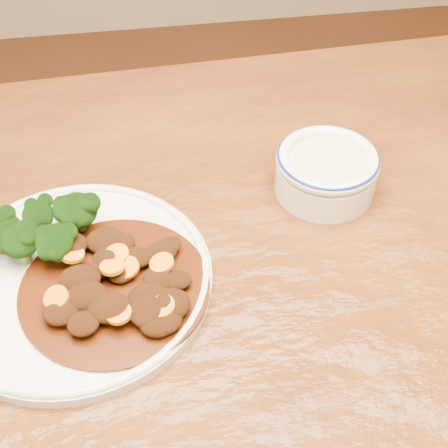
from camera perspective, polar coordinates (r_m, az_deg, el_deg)
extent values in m
cube|color=#5F3610|center=(0.75, 2.82, -4.65)|extent=(1.54, 0.97, 0.04)
cylinder|color=white|center=(0.72, -13.37, -5.05)|extent=(0.31, 0.31, 0.01)
torus|color=white|center=(0.72, -13.46, -4.70)|extent=(0.30, 0.30, 0.01)
cylinder|color=#719A4F|center=(0.73, -14.94, -2.74)|extent=(0.01, 0.01, 0.02)
ellipsoid|color=black|center=(0.72, -15.28, -1.50)|extent=(0.04, 0.04, 0.03)
cylinder|color=#719A4F|center=(0.76, -13.02, -0.15)|extent=(0.01, 0.01, 0.02)
ellipsoid|color=black|center=(0.74, -13.33, 1.20)|extent=(0.05, 0.05, 0.04)
cylinder|color=#719A4F|center=(0.74, -17.73, -2.73)|extent=(0.01, 0.01, 0.02)
ellipsoid|color=black|center=(0.73, -18.12, -1.54)|extent=(0.04, 0.04, 0.03)
cylinder|color=#719A4F|center=(0.77, -16.32, -0.25)|extent=(0.01, 0.01, 0.02)
ellipsoid|color=black|center=(0.75, -16.64, 0.86)|extent=(0.04, 0.04, 0.03)
cylinder|color=#719A4F|center=(0.76, -19.75, -1.67)|extent=(0.01, 0.01, 0.02)
cylinder|color=#3F1706|center=(0.70, -9.95, -5.79)|extent=(0.21, 0.21, 0.00)
ellipsoid|color=black|center=(0.73, -13.95, -1.93)|extent=(0.04, 0.04, 0.02)
ellipsoid|color=black|center=(0.68, -6.04, -4.99)|extent=(0.03, 0.04, 0.02)
ellipsoid|color=black|center=(0.71, -5.74, -2.55)|extent=(0.03, 0.03, 0.02)
ellipsoid|color=black|center=(0.68, -4.26, -5.16)|extent=(0.03, 0.03, 0.02)
ellipsoid|color=black|center=(0.71, -10.29, -3.29)|extent=(0.04, 0.04, 0.02)
ellipsoid|color=black|center=(0.66, -4.98, -7.30)|extent=(0.04, 0.04, 0.02)
ellipsoid|color=black|center=(0.67, -11.88, -6.94)|extent=(0.04, 0.03, 0.02)
ellipsoid|color=black|center=(0.66, -12.75, -8.90)|extent=(0.03, 0.03, 0.02)
ellipsoid|color=black|center=(0.65, -6.88, -7.89)|extent=(0.04, 0.04, 0.02)
ellipsoid|color=black|center=(0.66, -10.43, -7.56)|extent=(0.05, 0.04, 0.02)
ellipsoid|color=black|center=(0.70, -7.94, -3.05)|extent=(0.03, 0.03, 0.02)
ellipsoid|color=black|center=(0.67, -10.36, -7.56)|extent=(0.03, 0.02, 0.01)
ellipsoid|color=black|center=(0.70, -9.39, -4.52)|extent=(0.03, 0.03, 0.01)
ellipsoid|color=black|center=(0.67, -12.39, -6.80)|extent=(0.04, 0.03, 0.02)
ellipsoid|color=black|center=(0.69, -13.05, -4.94)|extent=(0.05, 0.04, 0.02)
ellipsoid|color=black|center=(0.67, -6.93, -6.61)|extent=(0.04, 0.03, 0.02)
ellipsoid|color=black|center=(0.65, -5.40, -8.58)|extent=(0.04, 0.04, 0.02)
ellipsoid|color=black|center=(0.73, -10.76, -1.48)|extent=(0.04, 0.04, 0.02)
ellipsoid|color=black|center=(0.67, -12.43, -6.44)|extent=(0.04, 0.04, 0.02)
ellipsoid|color=black|center=(0.71, -4.87, -1.90)|extent=(0.02, 0.02, 0.01)
ellipsoid|color=black|center=(0.67, -14.66, -7.73)|extent=(0.04, 0.04, 0.02)
ellipsoid|color=black|center=(0.73, -9.37, -1.76)|extent=(0.03, 0.03, 0.02)
ellipsoid|color=black|center=(0.65, -6.11, -8.82)|extent=(0.04, 0.04, 0.02)
ellipsoid|color=black|center=(0.70, -11.50, -4.12)|extent=(0.03, 0.03, 0.01)
cylinder|color=orange|center=(0.69, -8.83, -3.96)|extent=(0.04, 0.04, 0.01)
cylinder|color=orange|center=(0.66, -10.76, -7.72)|extent=(0.04, 0.04, 0.01)
cylinder|color=orange|center=(0.65, -5.67, -7.51)|extent=(0.03, 0.03, 0.01)
cylinder|color=orange|center=(0.67, -15.09, -6.52)|extent=(0.03, 0.03, 0.02)
cylinder|color=orange|center=(0.70, -9.76, -2.73)|extent=(0.04, 0.04, 0.01)
cylinder|color=orange|center=(0.68, -5.71, -3.57)|extent=(0.03, 0.03, 0.01)
cylinder|color=orange|center=(0.65, -9.61, -8.08)|extent=(0.03, 0.03, 0.01)
cylinder|color=orange|center=(0.69, -10.18, -3.88)|extent=(0.04, 0.04, 0.01)
cylinder|color=orange|center=(0.71, -13.70, -2.74)|extent=(0.03, 0.03, 0.01)
cylinder|color=white|center=(0.82, 9.23, 4.23)|extent=(0.13, 0.13, 0.04)
cylinder|color=beige|center=(0.80, 9.44, 5.59)|extent=(0.10, 0.10, 0.01)
torus|color=white|center=(0.80, 9.48, 5.83)|extent=(0.13, 0.13, 0.02)
torus|color=navy|center=(0.79, 9.51, 6.07)|extent=(0.13, 0.13, 0.01)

